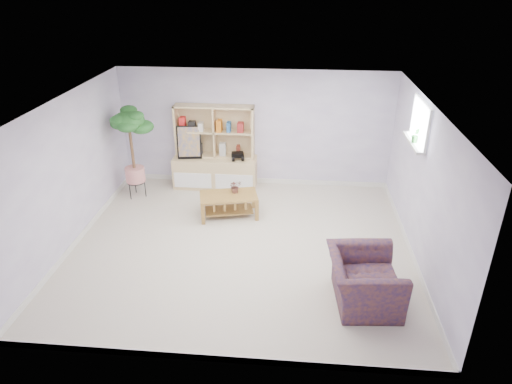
# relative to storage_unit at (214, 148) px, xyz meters

# --- Properties ---
(floor) EXTENTS (5.50, 5.00, 0.01)m
(floor) POSITION_rel_storage_unit_xyz_m (0.81, -2.24, -0.85)
(floor) COLOR beige
(floor) RESTS_ON ground
(ceiling) EXTENTS (5.50, 5.00, 0.01)m
(ceiling) POSITION_rel_storage_unit_xyz_m (0.81, -2.24, 1.55)
(ceiling) COLOR white
(ceiling) RESTS_ON walls
(walls) EXTENTS (5.51, 5.01, 2.40)m
(walls) POSITION_rel_storage_unit_xyz_m (0.81, -2.24, 0.35)
(walls) COLOR white
(walls) RESTS_ON floor
(baseboard) EXTENTS (5.50, 5.00, 0.10)m
(baseboard) POSITION_rel_storage_unit_xyz_m (0.81, -2.24, -0.80)
(baseboard) COLOR white
(baseboard) RESTS_ON floor
(window) EXTENTS (0.10, 0.98, 0.68)m
(window) POSITION_rel_storage_unit_xyz_m (3.54, -1.64, 1.15)
(window) COLOR white
(window) RESTS_ON walls
(window_sill) EXTENTS (0.14, 1.00, 0.04)m
(window_sill) POSITION_rel_storage_unit_xyz_m (3.48, -1.64, 0.83)
(window_sill) COLOR white
(window_sill) RESTS_ON walls
(storage_unit) EXTENTS (1.70, 0.57, 1.70)m
(storage_unit) POSITION_rel_storage_unit_xyz_m (0.00, 0.00, 0.00)
(storage_unit) COLOR tan
(storage_unit) RESTS_ON floor
(poster) EXTENTS (0.50, 0.18, 0.67)m
(poster) POSITION_rel_storage_unit_xyz_m (-0.50, -0.06, 0.12)
(poster) COLOR yellow
(poster) RESTS_ON storage_unit
(toy_truck) EXTENTS (0.38, 0.30, 0.18)m
(toy_truck) POSITION_rel_storage_unit_xyz_m (0.48, -0.07, -0.12)
(toy_truck) COLOR black
(toy_truck) RESTS_ON storage_unit
(coffee_table) EXTENTS (1.14, 0.79, 0.42)m
(coffee_table) POSITION_rel_storage_unit_xyz_m (0.46, -1.24, -0.64)
(coffee_table) COLOR brown
(coffee_table) RESTS_ON floor
(table_plant) EXTENTS (0.28, 0.27, 0.24)m
(table_plant) POSITION_rel_storage_unit_xyz_m (0.57, -1.13, -0.31)
(table_plant) COLOR #1D622C
(table_plant) RESTS_ON coffee_table
(floor_tree) EXTENTS (0.68, 0.68, 1.81)m
(floor_tree) POSITION_rel_storage_unit_xyz_m (-1.49, -0.61, 0.06)
(floor_tree) COLOR #29682E
(floor_tree) RESTS_ON floor
(armchair) EXTENTS (1.01, 1.14, 0.79)m
(armchair) POSITION_rel_storage_unit_xyz_m (2.62, -3.48, -0.46)
(armchair) COLOR #171649
(armchair) RESTS_ON floor
(sill_plant) EXTENTS (0.15, 0.13, 0.24)m
(sill_plant) POSITION_rel_storage_unit_xyz_m (3.48, -1.70, 0.97)
(sill_plant) COLOR #29682E
(sill_plant) RESTS_ON window_sill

